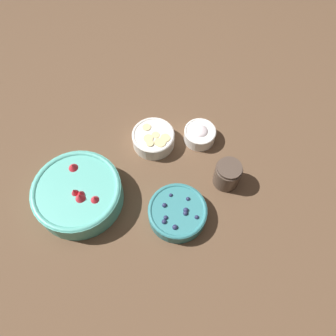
{
  "coord_description": "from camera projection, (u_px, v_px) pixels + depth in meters",
  "views": [
    {
      "loc": [
        -0.39,
        -0.3,
        0.93
      ],
      "look_at": [
        -0.02,
        0.03,
        0.04
      ],
      "focal_mm": 35.0,
      "sensor_mm": 36.0,
      "label": 1
    }
  ],
  "objects": [
    {
      "name": "ground_plane",
      "position": [
        179.0,
        174.0,
        1.05
      ],
      "size": [
        4.0,
        4.0,
        0.0
      ],
      "primitive_type": "plane",
      "color": "brown"
    },
    {
      "name": "bowl_strawberries",
      "position": [
        78.0,
        193.0,
        0.97
      ],
      "size": [
        0.26,
        0.26,
        0.1
      ],
      "color": "#56B7A8",
      "rests_on": "ground_plane"
    },
    {
      "name": "bowl_blueberries",
      "position": [
        177.0,
        212.0,
        0.96
      ],
      "size": [
        0.17,
        0.17,
        0.06
      ],
      "color": "teal",
      "rests_on": "ground_plane"
    },
    {
      "name": "bowl_bananas",
      "position": [
        153.0,
        138.0,
        1.08
      ],
      "size": [
        0.14,
        0.14,
        0.05
      ],
      "color": "white",
      "rests_on": "ground_plane"
    },
    {
      "name": "bowl_cream",
      "position": [
        200.0,
        134.0,
        1.09
      ],
      "size": [
        0.11,
        0.11,
        0.05
      ],
      "color": "white",
      "rests_on": "ground_plane"
    },
    {
      "name": "jar_chocolate",
      "position": [
        227.0,
        175.0,
        1.0
      ],
      "size": [
        0.08,
        0.08,
        0.09
      ],
      "color": "#4C3D33",
      "rests_on": "ground_plane"
    }
  ]
}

